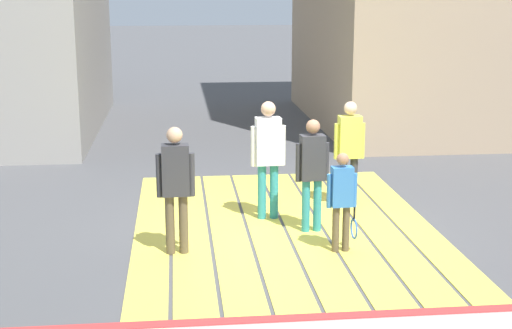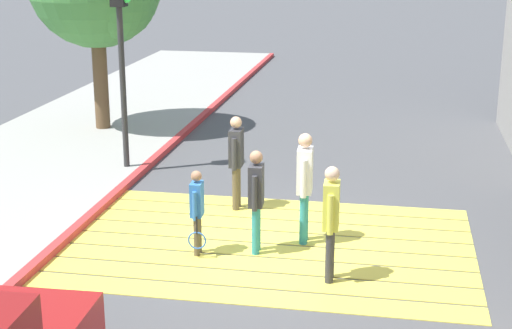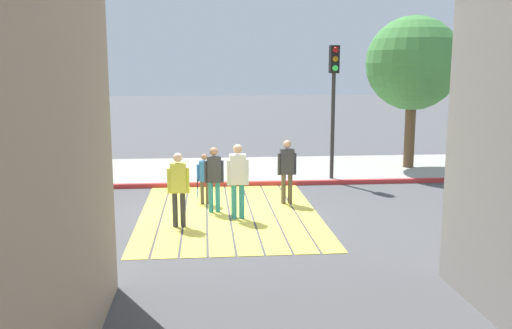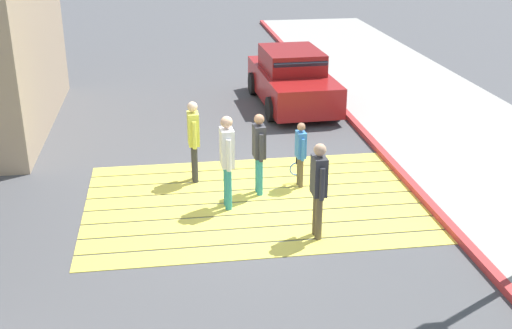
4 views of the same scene
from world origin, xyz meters
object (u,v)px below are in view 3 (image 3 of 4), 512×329
pedestrian_adult_lead (178,184)px  pedestrian_adult_trailing (287,167)px  pedestrian_teen_behind (214,175)px  street_tree (413,66)px  pedestrian_child_with_racket (204,176)px  pedestrian_adult_side (238,176)px  traffic_light_corner (334,85)px

pedestrian_adult_lead → pedestrian_adult_trailing: size_ratio=1.00×
pedestrian_adult_lead → pedestrian_teen_behind: bearing=146.0°
pedestrian_adult_lead → pedestrian_teen_behind: 1.46m
street_tree → pedestrian_child_with_racket: (4.20, -7.10, -2.87)m
pedestrian_adult_lead → pedestrian_adult_side: (-0.54, 1.36, 0.06)m
street_tree → pedestrian_adult_side: (5.75, -6.31, -2.58)m
pedestrian_adult_trailing → pedestrian_child_with_racket: size_ratio=1.26×
traffic_light_corner → pedestrian_adult_lead: size_ratio=2.49×
street_tree → traffic_light_corner: bearing=-61.9°
traffic_light_corner → pedestrian_adult_side: size_ratio=2.35×
street_tree → pedestrian_child_with_racket: bearing=-59.4°
pedestrian_adult_side → pedestrian_child_with_racket: pedestrian_adult_side is taller
pedestrian_adult_side → pedestrian_teen_behind: 0.87m
pedestrian_teen_behind → pedestrian_adult_side: bearing=39.1°
street_tree → pedestrian_child_with_racket: street_tree is taller
street_tree → pedestrian_adult_side: 8.92m
pedestrian_adult_lead → pedestrian_child_with_racket: 2.17m
pedestrian_adult_side → pedestrian_child_with_racket: 1.76m
street_tree → pedestrian_child_with_racket: 8.73m
pedestrian_adult_side → traffic_light_corner: bearing=141.9°
traffic_light_corner → pedestrian_adult_trailing: traffic_light_corner is taller
traffic_light_corner → pedestrian_adult_side: (4.09, -3.21, -1.99)m
pedestrian_child_with_racket → pedestrian_adult_side: bearing=27.1°
pedestrian_adult_trailing → pedestrian_teen_behind: pedestrian_adult_trailing is taller
street_tree → pedestrian_adult_side: street_tree is taller
pedestrian_adult_lead → pedestrian_adult_trailing: pedestrian_adult_trailing is taller
traffic_light_corner → street_tree: bearing=118.1°
street_tree → pedestrian_adult_lead: bearing=-50.7°
pedestrian_adult_side → pedestrian_adult_trailing: bearing=135.2°
street_tree → pedestrian_teen_behind: 8.94m
pedestrian_adult_trailing → pedestrian_teen_behind: size_ratio=1.04×
traffic_light_corner → street_tree: size_ratio=0.80×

